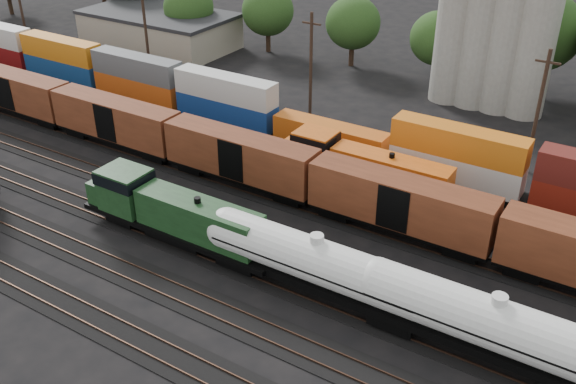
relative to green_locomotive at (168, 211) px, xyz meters
The scene contains 12 objects.
ground 10.75m from the green_locomotive, 28.72° to the left, with size 600.00×600.00×0.00m, color black.
tracks 10.73m from the green_locomotive, 28.72° to the left, with size 180.00×33.20×0.20m.
green_locomotive is the anchor object (origin of this frame).
tank_car_a 13.35m from the green_locomotive, ahead, with size 18.24×3.27×4.78m.
tank_car_b 25.57m from the green_locomotive, ahead, with size 18.59×3.33×4.87m.
orange_locomotive 17.56m from the green_locomotive, 58.68° to the left, with size 17.90×2.98×4.47m.
boxcar_string 10.01m from the green_locomotive, 91.22° to the left, with size 138.20×2.90×4.20m.
container_wall 20.05m from the green_locomotive, 93.94° to the left, with size 160.00×2.60×5.80m.
grain_silo 43.68m from the green_locomotive, 73.16° to the left, with size 13.40×5.00×29.00m.
industrial_sheds 43.23m from the green_locomotive, 68.63° to the left, with size 119.38×17.26×5.10m.
tree_band 47.79m from the green_locomotive, 70.68° to the left, with size 168.86×20.91×13.96m.
utility_poles 28.72m from the green_locomotive, 71.33° to the left, with size 122.20×0.36×12.00m.
Camera 1 is at (21.50, -36.24, 28.76)m, focal length 40.00 mm.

